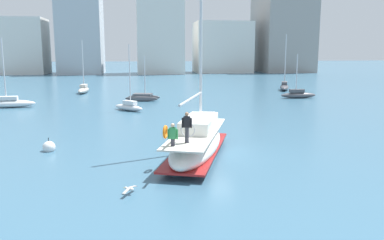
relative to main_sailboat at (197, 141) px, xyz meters
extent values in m
plane|color=#38607A|center=(1.11, 1.06, -0.91)|extent=(400.00, 400.00, 0.00)
ellipsoid|color=white|center=(-0.02, -0.07, -0.21)|extent=(5.43, 9.85, 1.40)
cube|color=maroon|center=(-0.02, -0.07, -0.52)|extent=(5.39, 9.68, 0.10)
cube|color=beige|center=(-0.02, -0.07, 0.53)|extent=(5.09, 9.34, 0.08)
cube|color=white|center=(0.22, 0.61, 0.92)|extent=(3.01, 4.63, 0.70)
cylinder|color=silver|center=(0.37, 1.06, 6.31)|extent=(0.16, 0.16, 11.47)
cylinder|color=#B7B7BC|center=(-0.58, -1.66, 2.69)|extent=(2.01, 5.48, 0.12)
cylinder|color=silver|center=(1.44, 4.10, 1.04)|extent=(0.87, 0.35, 0.06)
torus|color=orange|center=(-2.00, -2.18, 1.04)|extent=(0.36, 0.71, 0.70)
cylinder|color=#33333D|center=(-0.97, -2.79, 0.97)|extent=(0.20, 0.20, 0.80)
cube|color=black|center=(-0.97, -2.79, 1.65)|extent=(0.37, 0.29, 0.56)
sphere|color=#9E7051|center=(-0.97, -2.79, 2.04)|extent=(0.20, 0.20, 0.20)
cylinder|color=black|center=(-1.18, -2.72, 1.60)|extent=(0.09, 0.09, 0.50)
cylinder|color=black|center=(-0.77, -2.86, 1.60)|extent=(0.09, 0.09, 0.50)
cylinder|color=#33333D|center=(-1.73, -3.29, 0.75)|extent=(0.20, 0.20, 0.35)
cube|color=#338C4C|center=(-1.73, -3.29, 1.20)|extent=(0.37, 0.29, 0.56)
sphere|color=beige|center=(-1.73, -3.29, 1.59)|extent=(0.20, 0.20, 0.20)
cylinder|color=#338C4C|center=(-1.94, -3.22, 1.15)|extent=(0.09, 0.09, 0.50)
cylinder|color=#338C4C|center=(-1.52, -3.36, 1.15)|extent=(0.09, 0.09, 0.50)
torus|color=silver|center=(-0.89, -2.56, 1.19)|extent=(0.74, 0.31, 0.76)
ellipsoid|color=#4C4C51|center=(17.34, 26.02, -0.54)|extent=(4.61, 1.19, 0.74)
cube|color=#4C4C51|center=(17.11, 26.02, 0.03)|extent=(1.85, 0.75, 0.40)
cylinder|color=silver|center=(17.00, 26.03, 2.27)|extent=(0.12, 0.12, 4.88)
ellipsoid|color=#B7B2A8|center=(-10.77, 36.32, -0.50)|extent=(1.55, 5.13, 0.82)
cube|color=#B7B2A8|center=(-10.75, 36.57, 0.11)|extent=(0.92, 2.07, 0.40)
cylinder|color=silver|center=(-10.75, 36.70, 3.24)|extent=(0.13, 0.13, 6.66)
ellipsoid|color=#4C4C51|center=(-2.36, 27.07, -0.58)|extent=(3.99, 1.32, 0.65)
ellipsoid|color=#4C4C51|center=(-2.70, 25.61, -0.58)|extent=(3.99, 1.32, 0.65)
cube|color=#4C4C51|center=(-2.53, 26.34, -0.16)|extent=(2.49, 1.97, 0.24)
cylinder|color=silver|center=(-2.24, 26.27, 2.21)|extent=(0.11, 0.11, 4.51)
ellipsoid|color=#4C4C51|center=(19.36, 36.06, -0.47)|extent=(3.23, 5.55, 0.88)
cube|color=#4C4C51|center=(19.46, 36.31, 0.18)|extent=(1.59, 2.34, 0.40)
cylinder|color=silver|center=(19.51, 36.44, 3.78)|extent=(0.14, 0.14, 7.60)
ellipsoid|color=silver|center=(-16.74, 22.38, -0.50)|extent=(5.17, 1.54, 0.82)
cube|color=silver|center=(-16.99, 22.36, 0.12)|extent=(2.09, 0.91, 0.40)
cylinder|color=silver|center=(-17.12, 22.35, 3.19)|extent=(0.13, 0.13, 6.54)
ellipsoid|color=silver|center=(-4.15, 18.39, -0.59)|extent=(3.35, 3.47, 0.63)
cube|color=silver|center=(-4.02, 18.25, -0.08)|extent=(1.51, 1.55, 0.40)
cylinder|color=silver|center=(-3.95, 18.18, 2.73)|extent=(0.11, 0.11, 6.00)
ellipsoid|color=silver|center=(-3.82, -5.70, -0.66)|extent=(0.40, 0.33, 0.16)
sphere|color=silver|center=(-3.99, -5.61, -0.63)|extent=(0.11, 0.11, 0.11)
cone|color=gold|center=(-4.04, -5.58, -0.64)|extent=(0.08, 0.07, 0.04)
cube|color=#9E9993|center=(-3.95, -5.93, -0.64)|extent=(0.38, 0.53, 0.13)
cube|color=#9E9993|center=(-3.69, -5.46, -0.64)|extent=(0.38, 0.53, 0.13)
sphere|color=silver|center=(-8.78, 2.50, -0.68)|extent=(0.77, 0.77, 0.77)
cylinder|color=black|center=(-8.78, 2.50, -0.38)|extent=(0.04, 0.04, 0.60)
cube|color=silver|center=(-32.20, 86.59, 6.18)|extent=(12.66, 10.68, 14.17)
cube|color=#B2B7BC|center=(-16.93, 86.17, 9.58)|extent=(10.82, 14.92, 20.98)
cube|color=silver|center=(3.38, 83.57, 9.74)|extent=(11.82, 12.04, 21.30)
cube|color=silver|center=(20.73, 86.22, 5.92)|extent=(15.07, 11.36, 13.67)
cube|color=gray|center=(38.64, 88.04, 11.36)|extent=(13.81, 17.79, 24.53)
camera|label=1|loc=(-3.52, -21.95, 5.17)|focal=36.92mm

